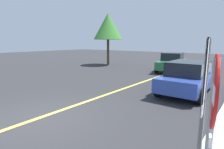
% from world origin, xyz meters
% --- Properties ---
extents(ground_plane, '(80.00, 80.00, 0.00)m').
position_xyz_m(ground_plane, '(0.00, 0.00, 0.00)').
color(ground_plane, '#2D2D30').
extents(lane_marking_centre, '(28.00, 0.16, 0.01)m').
position_xyz_m(lane_marking_centre, '(3.00, 0.00, 0.01)').
color(lane_marking_centre, '#E0D14C').
extents(stop_sign, '(0.74, 0.19, 2.34)m').
position_xyz_m(stop_sign, '(-0.98, -5.08, 1.60)').
color(stop_sign, gray).
rests_on(stop_sign, ground_plane).
extents(speed_limit_sign, '(0.54, 0.09, 2.52)m').
position_xyz_m(speed_limit_sign, '(0.09, -4.79, 1.76)').
color(speed_limit_sign, '#4C4C51').
rests_on(speed_limit_sign, ground_plane).
extents(car_blue_far_lane, '(4.37, 2.03, 1.55)m').
position_xyz_m(car_blue_far_lane, '(6.08, -2.91, 0.78)').
color(car_blue_far_lane, '#2D479E').
rests_on(car_blue_far_lane, ground_plane).
extents(car_green_behind_van, '(4.65, 2.52, 1.56)m').
position_xyz_m(car_green_behind_van, '(12.21, 0.17, 0.79)').
color(car_green_behind_van, '#236B3D').
rests_on(car_green_behind_van, ground_plane).
extents(tree_left_verge, '(2.99, 2.99, 5.34)m').
position_xyz_m(tree_left_verge, '(12.22, 7.05, 3.99)').
color(tree_left_verge, '#513823').
rests_on(tree_left_verge, ground_plane).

